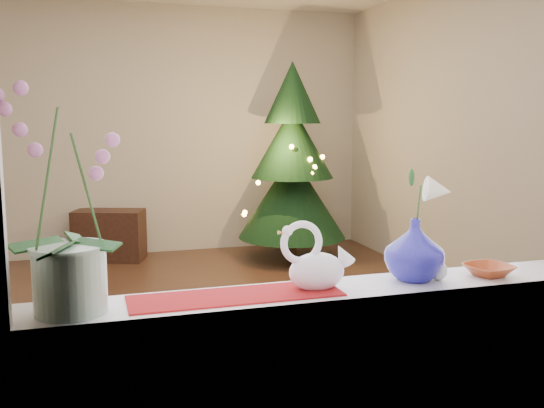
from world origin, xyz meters
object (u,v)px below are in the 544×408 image
(xmas_tree, at_px, (292,162))
(amber_dish, at_px, (489,271))
(orchid_pot, at_px, (66,200))
(side_table, at_px, (109,235))
(swan, at_px, (317,257))
(blue_vase, at_px, (415,245))
(paperweight, at_px, (438,271))

(xmas_tree, bearing_deg, amber_dish, -98.84)
(orchid_pot, xyz_separation_m, side_table, (0.25, 4.63, -1.00))
(orchid_pot, height_order, swan, orchid_pot)
(orchid_pot, distance_m, xmas_tree, 4.64)
(blue_vase, xyz_separation_m, paperweight, (0.08, -0.03, -0.09))
(orchid_pot, height_order, side_table, orchid_pot)
(swan, relative_size, paperweight, 3.87)
(orchid_pot, xyz_separation_m, xmas_tree, (2.11, 4.13, -0.23))
(xmas_tree, bearing_deg, blue_vase, -102.88)
(paperweight, bearing_deg, swan, 178.07)
(swan, distance_m, amber_dish, 0.68)
(swan, distance_m, blue_vase, 0.38)
(orchid_pot, distance_m, blue_vase, 1.19)
(blue_vase, distance_m, xmas_tree, 4.21)
(blue_vase, height_order, paperweight, blue_vase)
(orchid_pot, bearing_deg, xmas_tree, 62.91)
(orchid_pot, relative_size, xmas_tree, 0.33)
(xmas_tree, distance_m, side_table, 2.07)
(amber_dish, bearing_deg, paperweight, 179.04)
(amber_dish, distance_m, side_table, 4.84)
(blue_vase, bearing_deg, orchid_pot, -178.62)
(orchid_pot, distance_m, side_table, 4.74)
(orchid_pot, relative_size, side_table, 0.96)
(xmas_tree, bearing_deg, side_table, 164.86)
(swan, xyz_separation_m, blue_vase, (0.38, 0.01, 0.02))
(amber_dish, bearing_deg, xmas_tree, 81.16)
(swan, bearing_deg, side_table, 111.41)
(blue_vase, xyz_separation_m, side_table, (-0.92, 4.60, -0.78))
(paperweight, xyz_separation_m, xmas_tree, (0.86, 4.13, 0.08))
(swan, bearing_deg, xmas_tree, 86.96)
(side_table, bearing_deg, amber_dish, -56.02)
(amber_dish, distance_m, xmas_tree, 4.18)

